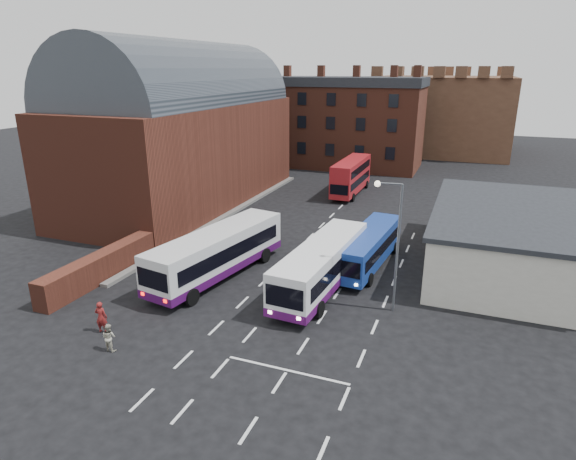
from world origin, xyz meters
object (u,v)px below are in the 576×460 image
(bus_blue, at_px, (369,246))
(pedestrian_beige, at_px, (109,337))
(bus_red_double, at_px, (351,176))
(bus_white_outbound, at_px, (218,250))
(bus_white_inbound, at_px, (322,263))
(street_lamp, at_px, (394,235))
(pedestrian_red, at_px, (101,317))

(bus_blue, height_order, pedestrian_beige, bus_blue)
(bus_blue, relative_size, bus_red_double, 1.02)
(bus_white_outbound, relative_size, bus_red_double, 1.25)
(bus_white_inbound, distance_m, street_lamp, 5.45)
(bus_white_inbound, bearing_deg, bus_blue, -108.88)
(bus_white_outbound, bearing_deg, pedestrian_red, -94.49)
(bus_white_inbound, height_order, pedestrian_red, bus_white_inbound)
(bus_white_inbound, relative_size, bus_blue, 1.14)
(street_lamp, distance_m, pedestrian_red, 16.33)
(bus_blue, distance_m, street_lamp, 7.17)
(bus_white_outbound, distance_m, bus_red_double, 25.21)
(pedestrian_beige, bearing_deg, pedestrian_red, -35.46)
(bus_blue, bearing_deg, bus_red_double, -67.44)
(bus_white_outbound, distance_m, pedestrian_beige, 9.98)
(bus_white_inbound, relative_size, pedestrian_red, 6.26)
(street_lamp, bearing_deg, bus_blue, 112.78)
(bus_blue, xyz_separation_m, street_lamp, (2.51, -5.98, 3.06))
(bus_white_outbound, xyz_separation_m, street_lamp, (11.55, -0.69, 2.74))
(street_lamp, xyz_separation_m, pedestrian_red, (-13.77, -7.96, -3.71))
(bus_white_inbound, xyz_separation_m, street_lamp, (4.47, -1.29, 2.83))
(bus_white_outbound, relative_size, bus_blue, 1.22)
(bus_red_double, height_order, street_lamp, street_lamp)
(bus_red_double, xyz_separation_m, pedestrian_red, (-5.02, -33.70, -1.13))
(bus_white_outbound, xyz_separation_m, bus_red_double, (2.80, 25.06, 0.15))
(bus_blue, bearing_deg, street_lamp, 117.82)
(bus_red_double, height_order, pedestrian_red, bus_red_double)
(bus_white_inbound, height_order, pedestrian_beige, bus_white_inbound)
(bus_white_outbound, bearing_deg, bus_red_double, 93.54)
(bus_red_double, bearing_deg, street_lamp, 109.27)
(bus_red_double, bearing_deg, pedestrian_red, 82.03)
(pedestrian_red, bearing_deg, bus_blue, -140.90)
(pedestrian_beige, bearing_deg, bus_white_outbound, -90.59)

